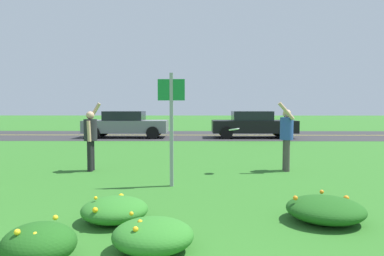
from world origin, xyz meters
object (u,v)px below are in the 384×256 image
object	(u,v)px
car_black_center_right	(253,124)
sign_post_by_roadside	(171,118)
frisbee_white	(234,129)
person_thrower_dark_shirt	(91,135)
person_catcher_blue_shirt	(286,134)
car_gray_center_left	(126,124)

from	to	relation	value
car_black_center_right	sign_post_by_roadside	bearing A→B (deg)	-107.17
frisbee_white	car_black_center_right	world-z (taller)	car_black_center_right
person_thrower_dark_shirt	person_catcher_blue_shirt	distance (m)	5.09
car_gray_center_left	car_black_center_right	xyz separation A→B (m)	(6.96, 0.00, 0.00)
person_catcher_blue_shirt	car_black_center_right	bearing A→B (deg)	85.65
sign_post_by_roadside	person_catcher_blue_shirt	xyz separation A→B (m)	(2.86, 1.79, -0.48)
sign_post_by_roadside	car_black_center_right	bearing A→B (deg)	72.83
sign_post_by_roadside	car_black_center_right	distance (m)	12.27
frisbee_white	car_black_center_right	distance (m)	10.45
person_catcher_blue_shirt	car_gray_center_left	xyz separation A→B (m)	(-6.21, 9.91, -0.22)
person_catcher_blue_shirt	car_gray_center_left	bearing A→B (deg)	122.06
person_catcher_blue_shirt	sign_post_by_roadside	bearing A→B (deg)	-147.99
person_catcher_blue_shirt	frisbee_white	world-z (taller)	person_catcher_blue_shirt
person_catcher_blue_shirt	car_gray_center_left	size ratio (longest dim) A/B	0.40
person_thrower_dark_shirt	frisbee_white	xyz separation A→B (m)	(3.70, -0.25, 0.17)
car_gray_center_left	person_catcher_blue_shirt	bearing A→B (deg)	-57.94
person_thrower_dark_shirt	car_black_center_right	bearing A→B (deg)	59.62
sign_post_by_roadside	person_thrower_dark_shirt	distance (m)	2.87
person_catcher_blue_shirt	car_black_center_right	xyz separation A→B (m)	(0.75, 9.91, -0.22)
sign_post_by_roadside	car_gray_center_left	bearing A→B (deg)	105.95
sign_post_by_roadside	car_black_center_right	xyz separation A→B (m)	(3.62, 11.70, -0.70)
sign_post_by_roadside	car_gray_center_left	world-z (taller)	sign_post_by_roadside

